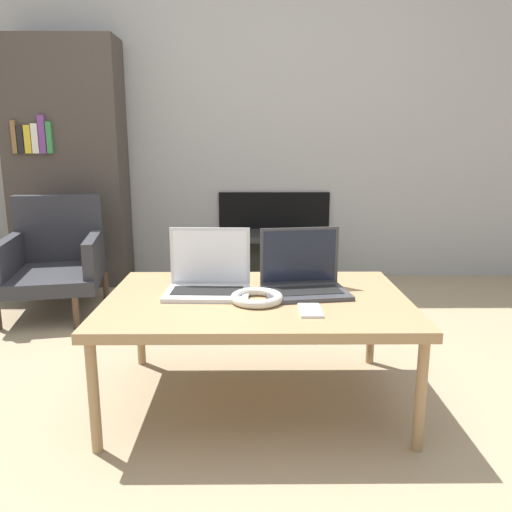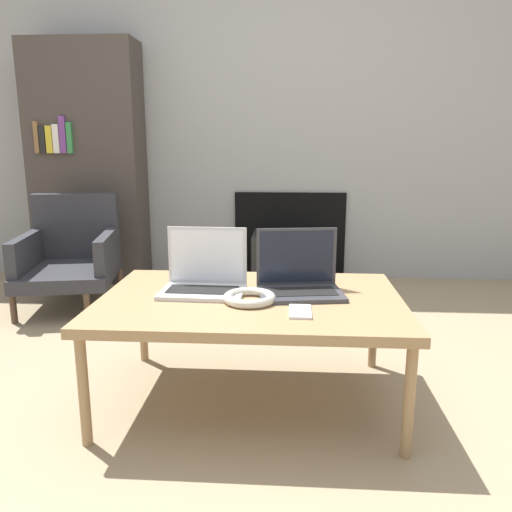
{
  "view_description": "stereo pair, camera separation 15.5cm",
  "coord_description": "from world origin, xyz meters",
  "views": [
    {
      "loc": [
        -0.02,
        -1.58,
        0.98
      ],
      "look_at": [
        0.0,
        0.51,
        0.51
      ],
      "focal_mm": 35.0,
      "sensor_mm": 36.0,
      "label": 1
    },
    {
      "loc": [
        0.14,
        -1.58,
        0.98
      ],
      "look_at": [
        0.0,
        0.51,
        0.51
      ],
      "focal_mm": 35.0,
      "sensor_mm": 36.0,
      "label": 2
    }
  ],
  "objects": [
    {
      "name": "phone",
      "position": [
        0.18,
        0.04,
        0.43
      ],
      "size": [
        0.08,
        0.14,
        0.01
      ],
      "color": "silver",
      "rests_on": "table"
    },
    {
      "name": "ground_plane",
      "position": [
        0.0,
        0.0,
        0.0
      ],
      "size": [
        14.0,
        14.0,
        0.0
      ],
      "primitive_type": "plane",
      "color": "#998466"
    },
    {
      "name": "tv",
      "position": [
        0.15,
        1.91,
        0.19
      ],
      "size": [
        0.52,
        0.39,
        0.37
      ],
      "color": "black",
      "rests_on": "ground_plane"
    },
    {
      "name": "headphones",
      "position": [
        -0.0,
        0.15,
        0.44
      ],
      "size": [
        0.19,
        0.19,
        0.03
      ],
      "color": "beige",
      "rests_on": "table"
    },
    {
      "name": "laptop_left",
      "position": [
        -0.19,
        0.28,
        0.48
      ],
      "size": [
        0.32,
        0.23,
        0.24
      ],
      "rotation": [
        0.0,
        0.0,
        -0.04
      ],
      "color": "silver",
      "rests_on": "table"
    },
    {
      "name": "laptop_right",
      "position": [
        0.18,
        0.28,
        0.48
      ],
      "size": [
        0.34,
        0.26,
        0.24
      ],
      "rotation": [
        0.0,
        0.0,
        0.15
      ],
      "color": "#38383D",
      "rests_on": "table"
    },
    {
      "name": "wall_back",
      "position": [
        0.0,
        2.16,
        1.29
      ],
      "size": [
        7.0,
        0.08,
        2.6
      ],
      "color": "#999999",
      "rests_on": "ground_plane"
    },
    {
      "name": "table",
      "position": [
        0.0,
        0.21,
        0.39
      ],
      "size": [
        1.13,
        0.76,
        0.42
      ],
      "color": "#9E7A51",
      "rests_on": "ground_plane"
    },
    {
      "name": "armchair",
      "position": [
        -1.2,
        1.36,
        0.33
      ],
      "size": [
        0.64,
        0.74,
        0.68
      ],
      "rotation": [
        0.0,
        0.0,
        0.19
      ],
      "color": "#2D2D33",
      "rests_on": "ground_plane"
    },
    {
      "name": "bookshelf",
      "position": [
        -1.3,
        1.96,
        0.84
      ],
      "size": [
        0.78,
        0.32,
        1.69
      ],
      "color": "#3F3833",
      "rests_on": "ground_plane"
    }
  ]
}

